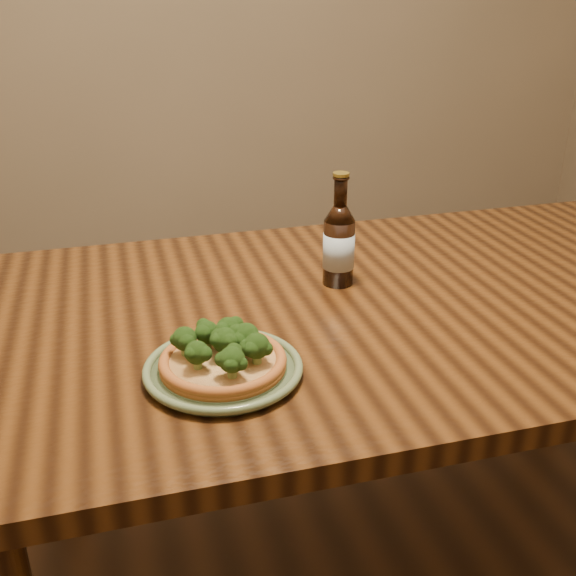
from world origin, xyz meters
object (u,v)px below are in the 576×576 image
object	(u,v)px
table	(398,337)
beer_bottle	(339,244)
pizza	(223,356)
plate	(223,369)

from	to	relation	value
table	beer_bottle	xyz separation A→B (m)	(-0.10, 0.09, 0.18)
table	beer_bottle	world-z (taller)	beer_bottle
pizza	table	bearing A→B (deg)	26.54
table	pizza	bearing A→B (deg)	-153.46
plate	beer_bottle	xyz separation A→B (m)	(0.29, 0.29, 0.08)
beer_bottle	table	bearing A→B (deg)	-45.27
table	beer_bottle	distance (m)	0.23
pizza	beer_bottle	distance (m)	0.41
plate	beer_bottle	world-z (taller)	beer_bottle
pizza	beer_bottle	world-z (taller)	beer_bottle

